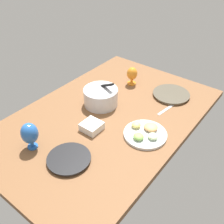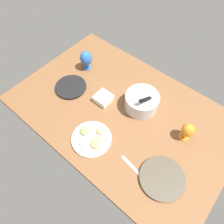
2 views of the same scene
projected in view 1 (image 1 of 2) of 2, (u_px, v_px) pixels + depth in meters
ground_plane at (106, 118)px, 177.76cm from camera, size 160.00×104.00×4.00cm
dinner_plate_left at (69, 159)px, 143.60cm from camera, size 24.49×24.49×2.14cm
dinner_plate_right at (171, 94)px, 195.88cm from camera, size 27.48×27.48×2.05cm
mixing_bowl at (101, 96)px, 183.87cm from camera, size 24.20×24.20×18.52cm
fruit_platter at (145, 133)px, 159.99cm from camera, size 26.76×26.76×5.24cm
hurricane_glass_orange at (132, 74)px, 205.27cm from camera, size 8.35×8.35×14.49cm
hurricane_glass_blue at (30, 134)px, 146.36cm from camera, size 9.84×9.84×17.34cm
square_bowl_white at (92, 126)px, 163.67cm from camera, size 11.90×11.90×4.98cm
fork_by_right_plate at (166, 109)px, 182.14cm from camera, size 18.07×4.40×0.60cm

